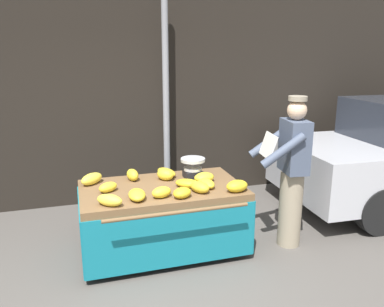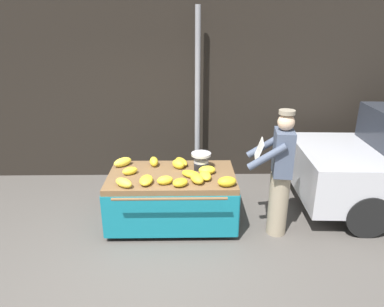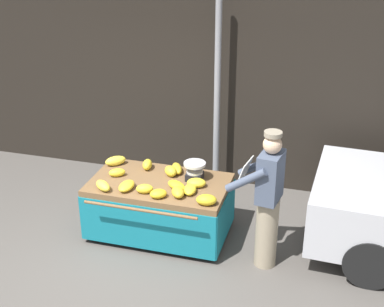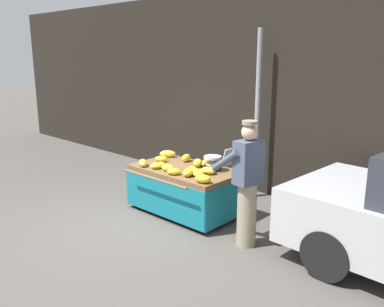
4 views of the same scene
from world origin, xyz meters
TOP-DOWN VIEW (x-y plane):
  - ground_plane at (0.00, 0.00)m, footprint 60.00×60.00m
  - back_wall at (0.00, 2.84)m, footprint 16.00×0.24m
  - street_pole at (0.66, 2.45)m, footprint 0.09×0.09m
  - banana_cart at (0.27, 1.03)m, footprint 1.76×1.22m
  - weighing_scale at (0.68, 1.23)m, footprint 0.28×0.28m
  - banana_bunch_0 at (0.72, 0.87)m, footprint 0.19×0.28m
  - banana_bunch_1 at (-0.30, 1.04)m, footprint 0.24×0.21m
  - banana_bunch_2 at (0.39, 0.66)m, footprint 0.26×0.24m
  - banana_bunch_3 at (0.61, 0.75)m, footprint 0.24×0.28m
  - banana_bunch_4 at (-0.32, 0.65)m, footprint 0.29×0.26m
  - banana_bunch_5 at (0.53, 0.93)m, footprint 0.31×0.27m
  - banana_bunch_6 at (0.99, 0.65)m, footprint 0.27×0.21m
  - banana_bunch_7 at (0.40, 1.37)m, footprint 0.24×0.32m
  - banana_bunch_8 at (-0.05, 0.74)m, footprint 0.19×0.29m
  - banana_bunch_9 at (0.00, 1.34)m, footprint 0.15×0.23m
  - banana_bunch_10 at (0.76, 1.04)m, footprint 0.26×0.20m
  - banana_bunch_11 at (0.20, 0.72)m, footprint 0.24×0.19m
  - banana_bunch_12 at (0.36, 1.24)m, footprint 0.24×0.24m
  - banana_bunch_13 at (-0.45, 1.34)m, footprint 0.30×0.29m
  - vendor_person at (1.68, 0.75)m, footprint 0.63×0.57m

SIDE VIEW (x-z plane):
  - ground_plane at x=0.00m, z-range 0.00..0.00m
  - banana_cart at x=0.27m, z-range 0.17..0.92m
  - banana_bunch_5 at x=0.53m, z-range 0.75..0.84m
  - banana_bunch_0 at x=0.72m, z-range 0.75..0.84m
  - banana_bunch_8 at x=-0.05m, z-range 0.75..0.85m
  - banana_bunch_7 at x=0.40m, z-range 0.75..0.85m
  - banana_bunch_2 at x=0.39m, z-range 0.75..0.86m
  - banana_bunch_1 at x=-0.30m, z-range 0.75..0.86m
  - banana_bunch_10 at x=0.76m, z-range 0.75..0.86m
  - banana_bunch_4 at x=-0.32m, z-range 0.75..0.87m
  - banana_bunch_11 at x=0.20m, z-range 0.75..0.87m
  - banana_bunch_3 at x=0.61m, z-range 0.75..0.87m
  - banana_bunch_13 at x=-0.45m, z-range 0.75..0.88m
  - banana_bunch_6 at x=0.99m, z-range 0.75..0.88m
  - banana_bunch_9 at x=0.00m, z-range 0.75..0.88m
  - banana_bunch_12 at x=0.36m, z-range 0.75..0.88m
  - weighing_scale at x=0.68m, z-range 0.75..0.99m
  - vendor_person at x=1.68m, z-range 0.02..1.73m
  - street_pole at x=0.66m, z-range 0.00..2.97m
  - back_wall at x=0.00m, z-range 0.00..3.70m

